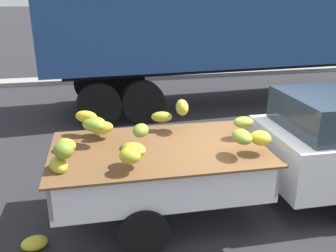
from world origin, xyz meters
TOP-DOWN VIEW (x-y plane):
  - ground at (0.00, 0.00)m, footprint 220.00×220.00m
  - curb_strip at (0.00, 9.47)m, footprint 80.00×0.80m
  - pickup_truck at (0.48, 0.23)m, footprint 5.25×1.89m
  - semi_trailer at (2.33, 5.78)m, footprint 12.11×3.13m
  - fallen_banana_bunch_near_tailgate at (-3.25, -0.12)m, footprint 0.36×0.29m

SIDE VIEW (x-z plane):
  - ground at x=0.00m, z-range 0.00..0.00m
  - curb_strip at x=0.00m, z-range 0.00..0.16m
  - fallen_banana_bunch_near_tailgate at x=-3.25m, z-range 0.00..0.16m
  - pickup_truck at x=0.48m, z-range 0.04..1.74m
  - semi_trailer at x=2.33m, z-range 0.57..4.52m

